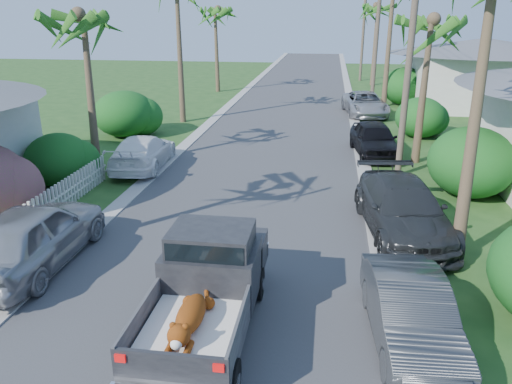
% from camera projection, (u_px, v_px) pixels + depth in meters
% --- Properties ---
extents(ground, '(120.00, 120.00, 0.00)m').
position_uv_depth(ground, '(166.00, 383.00, 8.97)').
color(ground, '#22491B').
rests_on(ground, ground).
extents(road, '(8.00, 100.00, 0.02)m').
position_uv_depth(road, '(286.00, 115.00, 32.22)').
color(road, '#38383A').
rests_on(road, ground).
extents(curb_left, '(0.60, 100.00, 0.06)m').
position_uv_depth(curb_left, '(221.00, 113.00, 32.80)').
color(curb_left, '#A5A39E').
rests_on(curb_left, ground).
extents(curb_right, '(0.60, 100.00, 0.06)m').
position_uv_depth(curb_right, '(354.00, 116.00, 31.64)').
color(curb_right, '#A5A39E').
rests_on(curb_right, ground).
extents(pickup_truck, '(1.98, 5.12, 2.06)m').
position_uv_depth(pickup_truck, '(210.00, 279.00, 10.45)').
color(pickup_truck, black).
rests_on(pickup_truck, ground).
extents(parked_car_rn, '(1.75, 4.19, 1.35)m').
position_uv_depth(parked_car_rn, '(410.00, 314.00, 9.84)').
color(parked_car_rn, '#323538').
rests_on(parked_car_rn, ground).
extents(parked_car_rm, '(2.88, 5.62, 1.56)m').
position_uv_depth(parked_car_rm, '(403.00, 209.00, 14.75)').
color(parked_car_rm, '#27292B').
rests_on(parked_car_rm, ground).
extents(parked_car_rf, '(2.34, 4.63, 1.51)m').
position_uv_depth(parked_car_rf, '(374.00, 139.00, 22.95)').
color(parked_car_rf, black).
rests_on(parked_car_rf, ground).
extents(parked_car_rd, '(3.02, 5.45, 1.44)m').
position_uv_depth(parked_car_rd, '(365.00, 104.00, 31.92)').
color(parked_car_rd, '#A1A2A7').
rests_on(parked_car_rd, ground).
extents(parked_car_ln, '(2.03, 5.04, 1.72)m').
position_uv_depth(parked_car_ln, '(32.00, 236.00, 12.83)').
color(parked_car_ln, '#9D9EA3').
rests_on(parked_car_ln, ground).
extents(parked_car_lf, '(2.27, 4.91, 1.39)m').
position_uv_depth(parked_car_lf, '(143.00, 152.00, 21.07)').
color(parked_car_lf, white).
rests_on(parked_car_lf, ground).
extents(palm_l_b, '(4.40, 4.40, 7.40)m').
position_uv_depth(palm_l_b, '(82.00, 16.00, 18.95)').
color(palm_l_b, brown).
rests_on(palm_l_b, ground).
extents(palm_l_d, '(4.40, 4.40, 7.70)m').
position_uv_depth(palm_l_d, '(215.00, 9.00, 39.28)').
color(palm_l_d, brown).
rests_on(palm_l_d, ground).
extents(palm_r_b, '(4.40, 4.40, 7.20)m').
position_uv_depth(palm_r_b, '(431.00, 21.00, 20.01)').
color(palm_r_b, brown).
rests_on(palm_r_b, ground).
extents(palm_r_d, '(4.40, 4.40, 8.00)m').
position_uv_depth(palm_r_d, '(378.00, 6.00, 43.01)').
color(palm_r_d, brown).
rests_on(palm_r_d, ground).
extents(shrub_l_c, '(2.40, 2.64, 2.00)m').
position_uv_depth(shrub_l_c, '(58.00, 160.00, 18.93)').
color(shrub_l_c, '#164D1B').
rests_on(shrub_l_c, ground).
extents(shrub_l_d, '(3.20, 3.52, 2.40)m').
position_uv_depth(shrub_l_d, '(124.00, 114.00, 26.38)').
color(shrub_l_d, '#164D1B').
rests_on(shrub_l_d, ground).
extents(shrub_r_b, '(3.00, 3.30, 2.50)m').
position_uv_depth(shrub_r_b, '(471.00, 162.00, 17.73)').
color(shrub_r_b, '#164D1B').
rests_on(shrub_r_b, ground).
extents(shrub_r_c, '(2.60, 2.86, 2.10)m').
position_uv_depth(shrub_r_c, '(420.00, 117.00, 26.21)').
color(shrub_r_c, '#164D1B').
rests_on(shrub_r_c, ground).
extents(shrub_r_d, '(3.20, 3.52, 2.60)m').
position_uv_depth(shrub_r_d, '(405.00, 86.00, 35.36)').
color(shrub_r_d, '#164D1B').
rests_on(shrub_r_d, ground).
extents(picket_fence, '(0.10, 11.00, 1.00)m').
position_uv_depth(picket_fence, '(27.00, 220.00, 14.72)').
color(picket_fence, white).
rests_on(picket_fence, ground).
extents(house_right_far, '(9.00, 8.00, 4.60)m').
position_uv_depth(house_right_far, '(481.00, 76.00, 34.41)').
color(house_right_far, silver).
rests_on(house_right_far, ground).
extents(utility_pole_b, '(1.60, 0.26, 9.00)m').
position_uv_depth(utility_pole_b, '(409.00, 59.00, 18.74)').
color(utility_pole_b, brown).
rests_on(utility_pole_b, ground).
extents(utility_pole_c, '(1.60, 0.26, 9.00)m').
position_uv_depth(utility_pole_c, '(377.00, 39.00, 32.70)').
color(utility_pole_c, brown).
rests_on(utility_pole_c, ground).
extents(utility_pole_d, '(1.60, 0.26, 9.00)m').
position_uv_depth(utility_pole_d, '(363.00, 31.00, 46.65)').
color(utility_pole_d, brown).
rests_on(utility_pole_d, ground).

